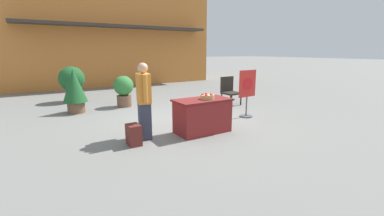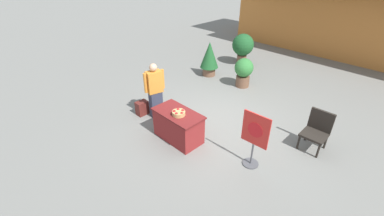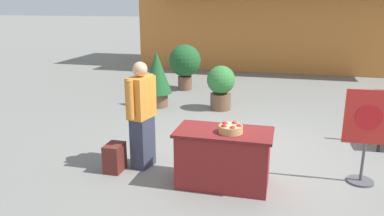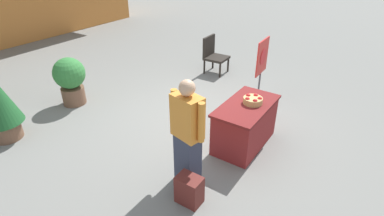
{
  "view_description": "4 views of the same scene",
  "coord_description": "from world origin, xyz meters",
  "px_view_note": "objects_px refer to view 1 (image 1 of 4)",
  "views": [
    {
      "loc": [
        -3.44,
        -5.9,
        1.85
      ],
      "look_at": [
        -0.59,
        -1.24,
        0.63
      ],
      "focal_mm": 24.0,
      "sensor_mm": 36.0,
      "label": 1
    },
    {
      "loc": [
        3.78,
        -4.63,
        4.08
      ],
      "look_at": [
        0.02,
        -0.94,
        0.94
      ],
      "focal_mm": 24.0,
      "sensor_mm": 36.0,
      "label": 2
    },
    {
      "loc": [
        0.49,
        -5.83,
        2.42
      ],
      "look_at": [
        -0.77,
        -0.86,
        0.98
      ],
      "focal_mm": 35.0,
      "sensor_mm": 36.0,
      "label": 3
    },
    {
      "loc": [
        -4.32,
        -2.82,
        3.1
      ],
      "look_at": [
        -0.55,
        -0.27,
        0.58
      ],
      "focal_mm": 28.0,
      "sensor_mm": 36.0,
      "label": 4
    }
  ],
  "objects_px": {
    "display_table": "(202,116)",
    "potted_plant_near_left": "(72,80)",
    "patio_chair": "(229,90)",
    "person_visitor": "(144,101)",
    "backpack": "(134,135)",
    "potted_plant_far_left": "(124,89)",
    "apple_basket": "(207,97)",
    "poster_board": "(247,91)",
    "potted_plant_far_right": "(74,89)"
  },
  "relations": [
    {
      "from": "display_table",
      "to": "apple_basket",
      "type": "xyz_separation_m",
      "value": [
        0.1,
        -0.06,
        0.45
      ]
    },
    {
      "from": "patio_chair",
      "to": "potted_plant_far_right",
      "type": "relative_size",
      "value": 0.73
    },
    {
      "from": "backpack",
      "to": "poster_board",
      "type": "relative_size",
      "value": 0.32
    },
    {
      "from": "person_visitor",
      "to": "poster_board",
      "type": "bearing_deg",
      "value": 16.89
    },
    {
      "from": "apple_basket",
      "to": "poster_board",
      "type": "height_order",
      "value": "poster_board"
    },
    {
      "from": "display_table",
      "to": "poster_board",
      "type": "bearing_deg",
      "value": 15.68
    },
    {
      "from": "person_visitor",
      "to": "potted_plant_near_left",
      "type": "distance_m",
      "value": 5.28
    },
    {
      "from": "person_visitor",
      "to": "poster_board",
      "type": "xyz_separation_m",
      "value": [
        3.14,
        0.23,
        -0.08
      ]
    },
    {
      "from": "backpack",
      "to": "patio_chair",
      "type": "distance_m",
      "value": 4.72
    },
    {
      "from": "display_table",
      "to": "potted_plant_near_left",
      "type": "relative_size",
      "value": 1.0
    },
    {
      "from": "person_visitor",
      "to": "backpack",
      "type": "relative_size",
      "value": 3.84
    },
    {
      "from": "potted_plant_near_left",
      "to": "potted_plant_far_right",
      "type": "bearing_deg",
      "value": -94.87
    },
    {
      "from": "person_visitor",
      "to": "apple_basket",
      "type": "bearing_deg",
      "value": -1.33
    },
    {
      "from": "display_table",
      "to": "potted_plant_far_right",
      "type": "height_order",
      "value": "potted_plant_far_right"
    },
    {
      "from": "backpack",
      "to": "person_visitor",
      "type": "bearing_deg",
      "value": 37.46
    },
    {
      "from": "apple_basket",
      "to": "potted_plant_far_left",
      "type": "relative_size",
      "value": 0.31
    },
    {
      "from": "potted_plant_far_right",
      "to": "potted_plant_near_left",
      "type": "relative_size",
      "value": 1.02
    },
    {
      "from": "person_visitor",
      "to": "poster_board",
      "type": "height_order",
      "value": "person_visitor"
    },
    {
      "from": "poster_board",
      "to": "potted_plant_far_left",
      "type": "distance_m",
      "value": 4.09
    },
    {
      "from": "apple_basket",
      "to": "potted_plant_far_right",
      "type": "xyz_separation_m",
      "value": [
        -2.31,
        3.65,
        -0.1
      ]
    },
    {
      "from": "potted_plant_far_right",
      "to": "potted_plant_far_left",
      "type": "distance_m",
      "value": 1.53
    },
    {
      "from": "backpack",
      "to": "potted_plant_far_right",
      "type": "relative_size",
      "value": 0.32
    },
    {
      "from": "display_table",
      "to": "backpack",
      "type": "xyz_separation_m",
      "value": [
        -1.63,
        0.02,
        -0.18
      ]
    },
    {
      "from": "poster_board",
      "to": "potted_plant_far_right",
      "type": "height_order",
      "value": "same"
    },
    {
      "from": "potted_plant_far_right",
      "to": "apple_basket",
      "type": "bearing_deg",
      "value": -57.69
    },
    {
      "from": "display_table",
      "to": "poster_board",
      "type": "distance_m",
      "value": 1.96
    },
    {
      "from": "display_table",
      "to": "potted_plant_near_left",
      "type": "bearing_deg",
      "value": 110.38
    },
    {
      "from": "poster_board",
      "to": "patio_chair",
      "type": "height_order",
      "value": "poster_board"
    },
    {
      "from": "backpack",
      "to": "potted_plant_far_left",
      "type": "distance_m",
      "value": 3.83
    },
    {
      "from": "person_visitor",
      "to": "potted_plant_far_right",
      "type": "bearing_deg",
      "value": 118.32
    },
    {
      "from": "apple_basket",
      "to": "potted_plant_near_left",
      "type": "distance_m",
      "value": 5.97
    },
    {
      "from": "display_table",
      "to": "potted_plant_near_left",
      "type": "distance_m",
      "value": 5.9
    },
    {
      "from": "potted_plant_near_left",
      "to": "potted_plant_far_left",
      "type": "distance_m",
      "value": 2.26
    },
    {
      "from": "poster_board",
      "to": "potted_plant_near_left",
      "type": "distance_m",
      "value": 6.34
    },
    {
      "from": "poster_board",
      "to": "potted_plant_near_left",
      "type": "xyz_separation_m",
      "value": [
        -3.91,
        5.0,
        0.06
      ]
    },
    {
      "from": "patio_chair",
      "to": "potted_plant_near_left",
      "type": "bearing_deg",
      "value": -127.93
    },
    {
      "from": "apple_basket",
      "to": "potted_plant_far_left",
      "type": "distance_m",
      "value": 3.86
    },
    {
      "from": "apple_basket",
      "to": "potted_plant_far_left",
      "type": "xyz_separation_m",
      "value": [
        -0.79,
        3.77,
        -0.25
      ]
    },
    {
      "from": "apple_basket",
      "to": "backpack",
      "type": "xyz_separation_m",
      "value": [
        -1.73,
        0.08,
        -0.63
      ]
    },
    {
      "from": "display_table",
      "to": "potted_plant_far_left",
      "type": "height_order",
      "value": "potted_plant_far_left"
    },
    {
      "from": "display_table",
      "to": "potted_plant_far_left",
      "type": "distance_m",
      "value": 3.79
    },
    {
      "from": "apple_basket",
      "to": "potted_plant_far_right",
      "type": "distance_m",
      "value": 4.32
    },
    {
      "from": "display_table",
      "to": "potted_plant_near_left",
      "type": "xyz_separation_m",
      "value": [
        -2.05,
        5.52,
        0.4
      ]
    },
    {
      "from": "apple_basket",
      "to": "potted_plant_far_left",
      "type": "bearing_deg",
      "value": 101.81
    },
    {
      "from": "person_visitor",
      "to": "poster_board",
      "type": "relative_size",
      "value": 1.21
    },
    {
      "from": "apple_basket",
      "to": "patio_chair",
      "type": "xyz_separation_m",
      "value": [
        2.47,
        2.2,
        -0.32
      ]
    },
    {
      "from": "display_table",
      "to": "patio_chair",
      "type": "relative_size",
      "value": 1.34
    },
    {
      "from": "potted_plant_far_right",
      "to": "potted_plant_far_left",
      "type": "xyz_separation_m",
      "value": [
        1.52,
        0.12,
        -0.15
      ]
    },
    {
      "from": "display_table",
      "to": "person_visitor",
      "type": "height_order",
      "value": "person_visitor"
    },
    {
      "from": "patio_chair",
      "to": "potted_plant_far_left",
      "type": "distance_m",
      "value": 3.62
    }
  ]
}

